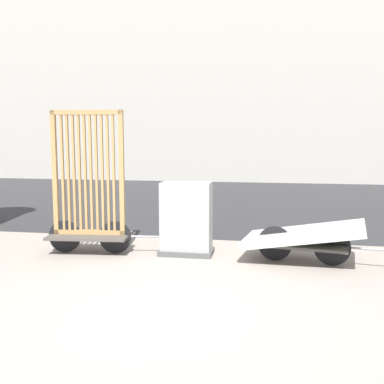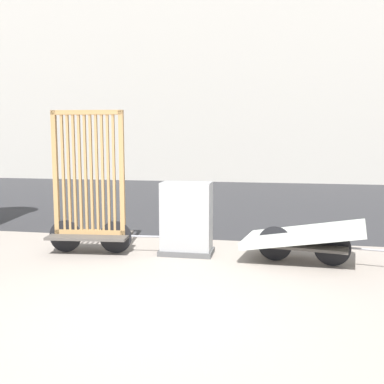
{
  "view_description": "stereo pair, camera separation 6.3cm",
  "coord_description": "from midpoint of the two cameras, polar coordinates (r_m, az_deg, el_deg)",
  "views": [
    {
      "loc": [
        1.15,
        -4.29,
        1.8
      ],
      "look_at": [
        0.0,
        2.21,
        1.0
      ],
      "focal_mm": 42.0,
      "sensor_mm": 36.0,
      "label": 1
    },
    {
      "loc": [
        1.21,
        -4.28,
        1.8
      ],
      "look_at": [
        0.0,
        2.21,
        1.0
      ],
      "focal_mm": 42.0,
      "sensor_mm": 36.0,
      "label": 2
    }
  ],
  "objects": [
    {
      "name": "bike_cart_with_bedframe",
      "position": [
        7.14,
        -13.16,
        -1.21
      ],
      "size": [
        1.97,
        0.77,
        2.21
      ],
      "rotation": [
        0.0,
        0.0,
        0.1
      ],
      "color": "#4C4742",
      "rests_on": "ground_plane"
    },
    {
      "name": "ground_plane",
      "position": [
        4.79,
        -5.16,
        -15.16
      ],
      "size": [
        60.0,
        60.0,
        0.0
      ],
      "primitive_type": "plane",
      "color": "gray"
    },
    {
      "name": "utility_cabinet",
      "position": [
        6.91,
        -0.98,
        -3.73
      ],
      "size": [
        0.82,
        0.48,
        1.12
      ],
      "color": "#4C4C4C",
      "rests_on": "ground_plane"
    },
    {
      "name": "road_strip",
      "position": [
        13.02,
        4.71,
        -0.98
      ],
      "size": [
        56.0,
        10.26,
        0.01
      ],
      "color": "#2D2D30",
      "rests_on": "ground_plane"
    },
    {
      "name": "bike_cart_with_mattress",
      "position": [
        6.66,
        13.7,
        -5.52
      ],
      "size": [
        2.22,
        1.23,
        0.62
      ],
      "rotation": [
        0.0,
        0.0,
        -0.17
      ],
      "color": "#4C4742",
      "rests_on": "ground_plane"
    }
  ]
}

